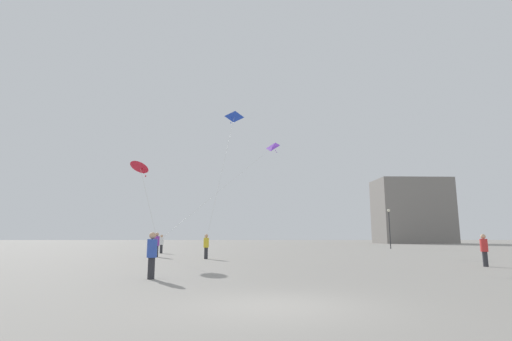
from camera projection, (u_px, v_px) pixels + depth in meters
name	position (u px, v px, depth m)	size (l,w,h in m)	color
ground_plane	(276.00, 307.00, 8.38)	(300.00, 300.00, 0.00)	gray
person_in_red	(484.00, 249.00, 19.51)	(0.35, 0.35, 1.62)	#2D2D33
person_in_yellow	(206.00, 245.00, 26.05)	(0.36, 0.36, 1.66)	#2D2D33
person_in_white	(161.00, 243.00, 34.58)	(0.36, 0.36, 1.66)	#2D2D33
person_in_purple	(157.00, 244.00, 28.42)	(0.39, 0.39, 1.78)	#2D2D33
person_in_blue	(152.00, 253.00, 13.88)	(0.36, 0.36, 1.66)	#2D2D33
kite_cobalt_delta	(234.00, 119.00, 33.52)	(2.29, 6.32, 10.85)	blue
kite_crimson_diamond	(140.00, 166.00, 25.47)	(1.68, 4.70, 5.19)	red
kite_violet_delta	(271.00, 148.00, 43.28)	(11.33, 7.77, 10.62)	purple
building_left_hall	(412.00, 211.00, 83.37)	(15.19, 9.57, 13.75)	gray
lamppost_east	(389.00, 222.00, 47.71)	(0.36, 0.36, 4.86)	#2D2D30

